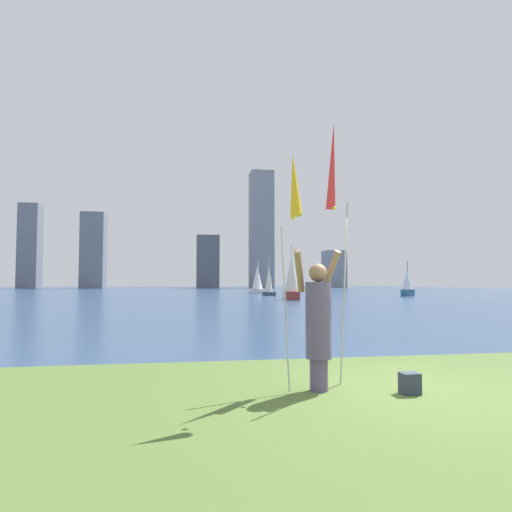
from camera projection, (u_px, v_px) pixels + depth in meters
The scene contains 14 objects.
ground at pixel (206, 294), 56.84m from camera, with size 120.00×138.00×0.12m.
person at pixel (318, 321), 6.59m from camera, with size 0.74×0.55×2.03m.
kite_flag_left at pixel (294, 191), 6.23m from camera, with size 0.16×0.99×3.34m.
kite_flag_right at pixel (333, 171), 7.39m from camera, with size 0.16×0.86×4.12m.
bag at pixel (410, 383), 6.36m from camera, with size 0.25×0.21×0.29m.
sailboat_0 at pixel (407, 283), 46.70m from camera, with size 1.93×1.73×3.59m.
sailboat_1 at pixel (258, 280), 56.52m from camera, with size 2.22×2.65×4.31m.
sailboat_5 at pixel (269, 282), 48.87m from camera, with size 1.15×1.83×4.14m.
sailboat_6 at pixel (292, 279), 38.03m from camera, with size 1.36×2.61×4.58m.
skyline_tower_0 at pixel (30, 246), 94.66m from camera, with size 3.88×4.56×17.49m.
skyline_tower_1 at pixel (93, 251), 95.45m from camera, with size 4.66×5.46×15.72m.
skyline_tower_2 at pixel (208, 261), 104.54m from camera, with size 5.07×3.73×11.97m.
skyline_tower_3 at pixel (261, 230), 102.05m from camera, with size 5.00×4.91×25.99m.
skyline_tower_4 at pixel (334, 269), 109.58m from camera, with size 4.95×4.43×8.79m.
Camera 1 is at (-3.31, -6.30, 1.57)m, focal length 32.10 mm.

